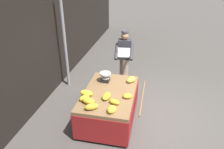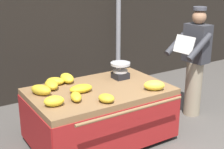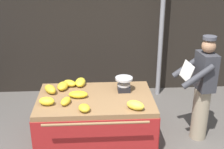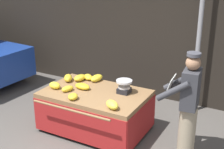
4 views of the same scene
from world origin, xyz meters
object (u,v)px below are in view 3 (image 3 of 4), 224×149
at_px(banana_bunch_3, 66,101).
at_px(banana_bunch_6, 70,83).
at_px(banana_cart, 96,108).
at_px(banana_bunch_4, 135,105).
at_px(banana_bunch_5, 47,101).
at_px(vendor_person, 202,89).
at_px(banana_bunch_8, 84,108).
at_px(banana_bunch_7, 80,82).
at_px(weighing_scale, 124,84).
at_px(street_pole, 162,26).
at_px(banana_bunch_1, 63,86).
at_px(banana_bunch_0, 78,94).
at_px(banana_bunch_2, 50,89).

height_order(banana_bunch_3, banana_bunch_6, banana_bunch_6).
height_order(banana_cart, banana_bunch_4, banana_bunch_4).
xyz_separation_m(banana_bunch_4, banana_bunch_5, (-1.29, 0.21, -0.00)).
bearing_deg(vendor_person, banana_bunch_8, -168.74).
bearing_deg(banana_bunch_7, banana_bunch_5, -124.92).
xyz_separation_m(banana_cart, weighing_scale, (0.47, 0.21, 0.31)).
bearing_deg(banana_bunch_6, vendor_person, -14.03).
height_order(street_pole, banana_bunch_1, street_pole).
height_order(banana_bunch_0, vendor_person, vendor_person).
distance_m(banana_cart, banana_bunch_0, 0.36).
bearing_deg(weighing_scale, banana_bunch_8, -134.22).
distance_m(street_pole, banana_bunch_5, 2.82).
bearing_deg(street_pole, banana_bunch_2, -146.00).
xyz_separation_m(weighing_scale, banana_bunch_0, (-0.73, -0.20, -0.07)).
height_order(banana_bunch_0, banana_bunch_2, banana_bunch_2).
distance_m(banana_bunch_2, banana_bunch_6, 0.38).
bearing_deg(banana_bunch_1, banana_cart, -31.45).
bearing_deg(banana_cart, banana_bunch_2, 164.37).
height_order(banana_bunch_0, banana_bunch_4, banana_bunch_4).
bearing_deg(street_pole, banana_bunch_3, -134.76).
bearing_deg(banana_bunch_5, banana_bunch_6, 66.18).
xyz_separation_m(banana_bunch_4, vendor_person, (1.09, 0.35, 0.06)).
height_order(banana_bunch_5, banana_bunch_8, banana_bunch_5).
xyz_separation_m(banana_cart, vendor_person, (1.66, -0.07, 0.32)).
bearing_deg(banana_bunch_4, banana_bunch_6, 138.93).
bearing_deg(banana_bunch_3, banana_bunch_1, 100.00).
height_order(banana_bunch_5, banana_bunch_6, banana_bunch_5).
bearing_deg(banana_bunch_4, weighing_scale, 99.52).
distance_m(street_pole, banana_bunch_3, 2.63).
height_order(banana_cart, vendor_person, vendor_person).
distance_m(banana_bunch_6, banana_bunch_8, 0.92).
bearing_deg(banana_bunch_7, weighing_scale, -20.00).
relative_size(street_pole, banana_bunch_2, 10.57).
bearing_deg(banana_bunch_0, banana_bunch_2, 156.71).
bearing_deg(banana_bunch_1, banana_bunch_8, -63.95).
xyz_separation_m(banana_bunch_6, banana_bunch_8, (0.27, -0.88, -0.00)).
relative_size(banana_bunch_3, banana_bunch_6, 0.97).
xyz_separation_m(weighing_scale, banana_bunch_7, (-0.71, 0.26, -0.06)).
distance_m(street_pole, banana_bunch_7, 2.07).
height_order(banana_bunch_1, vendor_person, vendor_person).
distance_m(street_pole, vendor_person, 1.81).
relative_size(banana_cart, banana_bunch_8, 8.96).
height_order(street_pole, weighing_scale, street_pole).
bearing_deg(banana_bunch_2, street_pole, 34.00).
bearing_deg(street_pole, banana_bunch_0, -135.39).
bearing_deg(weighing_scale, banana_bunch_0, -164.68).
bearing_deg(banana_cart, banana_bunch_5, -163.78).
bearing_deg(street_pole, banana_cart, -130.18).
relative_size(banana_cart, vendor_person, 1.06).
height_order(weighing_scale, banana_bunch_6, weighing_scale).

